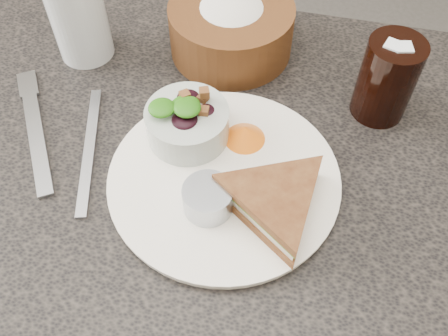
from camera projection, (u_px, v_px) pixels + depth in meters
name	position (u px, v px, depth m)	size (l,w,h in m)	color
dining_table	(204.00, 286.00, 0.94)	(1.00, 0.70, 0.75)	black
dinner_plate	(224.00, 179.00, 0.62)	(0.28, 0.28, 0.01)	white
sandwich	(275.00, 202.00, 0.57)	(0.15, 0.15, 0.04)	brown
salad_bowl	(187.00, 119.00, 0.63)	(0.11, 0.11, 0.06)	#A8B4AD
dressing_ramekin	(208.00, 199.00, 0.57)	(0.06, 0.06, 0.04)	#9EA5AF
orange_wedge	(245.00, 133.00, 0.64)	(0.06, 0.06, 0.02)	orange
fork	(36.00, 136.00, 0.66)	(0.02, 0.20, 0.01)	#999DA3
knife	(89.00, 149.00, 0.65)	(0.01, 0.21, 0.00)	#A3A5AE
bread_basket	(231.00, 21.00, 0.72)	(0.18, 0.18, 0.10)	brown
cola_glass	(388.00, 76.00, 0.64)	(0.07, 0.07, 0.13)	black
water_glass	(79.00, 19.00, 0.71)	(0.08, 0.08, 0.12)	silver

